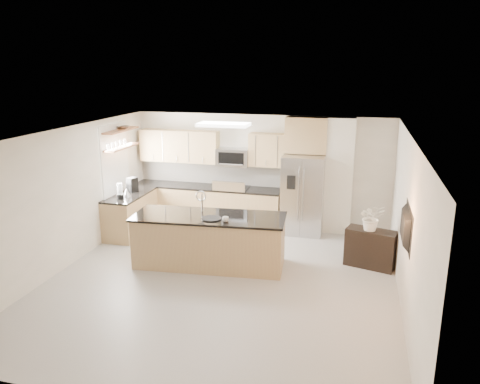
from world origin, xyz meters
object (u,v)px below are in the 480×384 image
(credenza, at_px, (370,248))
(platter, at_px, (211,218))
(microwave, at_px, (233,157))
(coffee_maker, at_px, (132,185))
(range, at_px, (232,206))
(kettle, at_px, (127,192))
(television, at_px, (402,226))
(bowl, at_px, (123,127))
(cup, at_px, (226,219))
(flower_vase, at_px, (372,211))
(refrigerator, at_px, (303,195))
(blender, at_px, (120,192))
(island, at_px, (210,240))

(credenza, xyz_separation_m, platter, (-2.86, -0.84, 0.63))
(microwave, relative_size, coffee_maker, 2.34)
(range, bearing_deg, kettle, -147.73)
(microwave, height_order, television, microwave)
(microwave, distance_m, credenza, 3.80)
(bowl, bearing_deg, cup, -31.13)
(platter, bearing_deg, range, 96.60)
(kettle, bearing_deg, flower_vase, -3.83)
(microwave, distance_m, bowl, 2.55)
(credenza, height_order, television, television)
(refrigerator, relative_size, credenza, 1.96)
(microwave, xyz_separation_m, flower_vase, (3.11, -1.75, -0.53))
(blender, bearing_deg, kettle, 75.36)
(coffee_maker, height_order, television, television)
(bowl, bearing_deg, flower_vase, -8.48)
(kettle, height_order, coffee_maker, coffee_maker)
(kettle, bearing_deg, island, -24.34)
(cup, bearing_deg, coffee_maker, 148.15)
(cup, height_order, television, television)
(island, relative_size, television, 2.70)
(island, relative_size, blender, 8.52)
(refrigerator, xyz_separation_m, island, (-1.48, -2.23, -0.40))
(blender, height_order, coffee_maker, blender)
(cup, distance_m, blender, 2.86)
(television, bearing_deg, blender, 73.54)
(cup, relative_size, platter, 0.32)
(coffee_maker, bearing_deg, refrigerator, 12.38)
(credenza, height_order, coffee_maker, coffee_maker)
(refrigerator, relative_size, island, 0.61)
(island, height_order, television, television)
(range, height_order, kettle, kettle)
(platter, bearing_deg, blender, 157.50)
(island, bearing_deg, cup, -37.54)
(cup, relative_size, blender, 0.34)
(flower_vase, xyz_separation_m, television, (0.40, -1.50, 0.25))
(range, relative_size, platter, 3.09)
(platter, height_order, flower_vase, flower_vase)
(bowl, bearing_deg, platter, -32.66)
(refrigerator, height_order, island, refrigerator)
(credenza, distance_m, flower_vase, 0.74)
(microwave, relative_size, television, 0.71)
(blender, distance_m, television, 5.83)
(television, bearing_deg, refrigerator, 31.04)
(credenza, xyz_separation_m, coffee_maker, (-5.23, 0.74, 0.71))
(range, distance_m, refrigerator, 1.71)
(island, relative_size, platter, 7.88)
(credenza, bearing_deg, bowl, -172.61)
(refrigerator, bearing_deg, television, -58.96)
(refrigerator, distance_m, bowl, 4.26)
(credenza, xyz_separation_m, flower_vase, (-0.02, -0.02, 0.74))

